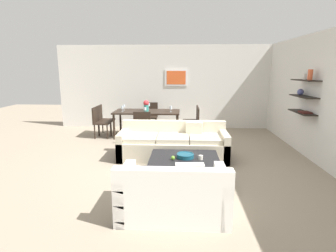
{
  "coord_description": "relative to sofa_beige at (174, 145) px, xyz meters",
  "views": [
    {
      "loc": [
        0.22,
        -5.4,
        1.95
      ],
      "look_at": [
        -0.09,
        0.2,
        0.75
      ],
      "focal_mm": 28.8,
      "sensor_mm": 36.0,
      "label": 1
    }
  ],
  "objects": [
    {
      "name": "ground_plane",
      "position": [
        -0.03,
        -0.34,
        -0.29
      ],
      "size": [
        18.0,
        18.0,
        0.0
      ],
      "primitive_type": "plane",
      "color": "gray"
    },
    {
      "name": "back_wall_unit",
      "position": [
        0.27,
        3.19,
        1.06
      ],
      "size": [
        8.4,
        0.09,
        2.7
      ],
      "color": "silver",
      "rests_on": "ground"
    },
    {
      "name": "right_wall_shelf_unit",
      "position": [
        3.0,
        0.27,
        1.06
      ],
      "size": [
        0.34,
        8.2,
        2.7
      ],
      "color": "silver",
      "rests_on": "ground"
    },
    {
      "name": "sofa_beige",
      "position": [
        0.0,
        0.0,
        0.0
      ],
      "size": [
        2.35,
        0.9,
        0.78
      ],
      "color": "beige",
      "rests_on": "ground"
    },
    {
      "name": "loveseat_white",
      "position": [
        0.08,
        -2.37,
        0.0
      ],
      "size": [
        1.45,
        0.9,
        0.78
      ],
      "color": "white",
      "rests_on": "ground"
    },
    {
      "name": "coffee_table",
      "position": [
        0.23,
        -1.14,
        -0.1
      ],
      "size": [
        1.24,
        1.07,
        0.38
      ],
      "color": "black",
      "rests_on": "ground"
    },
    {
      "name": "decorative_bowl",
      "position": [
        0.25,
        -1.11,
        0.13
      ],
      "size": [
        0.32,
        0.32,
        0.08
      ],
      "color": "navy",
      "rests_on": "coffee_table"
    },
    {
      "name": "candle_jar",
      "position": [
        0.52,
        -1.2,
        0.13
      ],
      "size": [
        0.08,
        0.08,
        0.08
      ],
      "primitive_type": "cylinder",
      "color": "silver",
      "rests_on": "coffee_table"
    },
    {
      "name": "apple_on_coffee_table",
      "position": [
        0.03,
        -1.24,
        0.12
      ],
      "size": [
        0.07,
        0.07,
        0.07
      ],
      "primitive_type": "sphere",
      "color": "#669E2D",
      "rests_on": "coffee_table"
    },
    {
      "name": "dining_table",
      "position": [
        -0.83,
        1.9,
        0.39
      ],
      "size": [
        1.88,
        0.91,
        0.75
      ],
      "color": "black",
      "rests_on": "ground"
    },
    {
      "name": "dining_chair_foot",
      "position": [
        -0.83,
        1.03,
        0.21
      ],
      "size": [
        0.44,
        0.44,
        0.88
      ],
      "color": "black",
      "rests_on": "ground"
    },
    {
      "name": "dining_chair_left_far",
      "position": [
        -2.18,
        2.1,
        0.21
      ],
      "size": [
        0.44,
        0.44,
        0.88
      ],
      "color": "black",
      "rests_on": "ground"
    },
    {
      "name": "dining_chair_head",
      "position": [
        -0.83,
        2.76,
        0.21
      ],
      "size": [
        0.44,
        0.44,
        0.88
      ],
      "color": "black",
      "rests_on": "ground"
    },
    {
      "name": "dining_chair_left_near",
      "position": [
        -2.18,
        1.69,
        0.21
      ],
      "size": [
        0.44,
        0.44,
        0.88
      ],
      "color": "black",
      "rests_on": "ground"
    },
    {
      "name": "dining_chair_right_near",
      "position": [
        0.51,
        1.69,
        0.21
      ],
      "size": [
        0.44,
        0.44,
        0.88
      ],
      "color": "black",
      "rests_on": "ground"
    },
    {
      "name": "dining_chair_right_far",
      "position": [
        0.51,
        2.1,
        0.21
      ],
      "size": [
        0.44,
        0.44,
        0.88
      ],
      "color": "black",
      "rests_on": "ground"
    },
    {
      "name": "wine_glass_head",
      "position": [
        -0.83,
        2.3,
        0.59
      ],
      "size": [
        0.08,
        0.08,
        0.18
      ],
      "color": "silver",
      "rests_on": "dining_table"
    },
    {
      "name": "wine_glass_left_near",
      "position": [
        -1.52,
        1.79,
        0.57
      ],
      "size": [
        0.07,
        0.07,
        0.16
      ],
      "color": "silver",
      "rests_on": "dining_table"
    },
    {
      "name": "wine_glass_left_far",
      "position": [
        -1.52,
        2.01,
        0.58
      ],
      "size": [
        0.07,
        0.07,
        0.17
      ],
      "color": "silver",
      "rests_on": "dining_table"
    },
    {
      "name": "wine_glass_right_near",
      "position": [
        -0.14,
        1.79,
        0.58
      ],
      "size": [
        0.07,
        0.07,
        0.17
      ],
      "color": "silver",
      "rests_on": "dining_table"
    },
    {
      "name": "wine_glass_foot",
      "position": [
        -0.83,
        1.5,
        0.57
      ],
      "size": [
        0.07,
        0.07,
        0.16
      ],
      "color": "silver",
      "rests_on": "dining_table"
    },
    {
      "name": "centerpiece_vase",
      "position": [
        -0.85,
        1.86,
        0.63
      ],
      "size": [
        0.16,
        0.16,
        0.32
      ],
      "color": "teal",
      "rests_on": "dining_table"
    }
  ]
}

